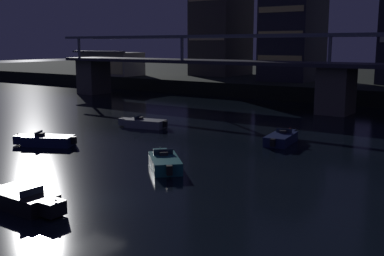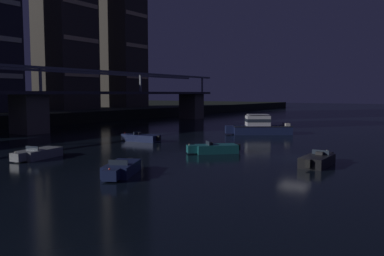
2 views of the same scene
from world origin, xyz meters
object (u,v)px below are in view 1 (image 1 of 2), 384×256
Objects in this scene: speedboat_near_center at (25,200)px; speedboat_mid_right at (282,138)px; speedboat_mid_left at (46,140)px; speedboat_near_right at (144,123)px; river_bridge at (337,76)px; waterfront_pavilion at (112,63)px; speedboat_mid_center at (164,162)px; tower_west_tall at (294,22)px.

speedboat_near_center is 22.43m from speedboat_mid_right.
speedboat_near_center is 15.34m from speedboat_mid_left.
speedboat_near_right and speedboat_mid_left have the same top height.
speedboat_near_center is at bearing -92.95° from river_bridge.
speedboat_mid_left is (-11.39, 10.28, 0.00)m from speedboat_near_center.
river_bridge is 34.25m from speedboat_mid_left.
speedboat_near_center is (-2.13, -41.49, -4.04)m from river_bridge.
speedboat_near_right is 11.06m from speedboat_mid_left.
speedboat_mid_left is at bearing -95.13° from speedboat_near_right.
waterfront_pavilion reaches higher than speedboat_near_center.
speedboat_near_right is (-12.53, -20.19, -4.04)m from river_bridge.
speedboat_mid_center is at bearing -92.10° from river_bridge.
tower_west_tall is (-13.79, 19.21, 7.31)m from river_bridge.
river_bridge reaches higher than speedboat_mid_center.
speedboat_mid_left and speedboat_mid_right have the same top height.
waterfront_pavilion is at bearing 128.83° from speedboat_mid_left.
tower_west_tall reaches higher than river_bridge.
tower_west_tall is 3.96× the size of speedboat_mid_left.
speedboat_near_center is at bearing -95.56° from speedboat_mid_center.
tower_west_tall is 3.71× the size of speedboat_mid_right.
speedboat_mid_right is (3.05, 11.92, 0.00)m from speedboat_mid_center.
speedboat_mid_left is at bearing 137.93° from speedboat_near_center.
waterfront_pavilion is at bearing 147.99° from speedboat_mid_right.
river_bridge is 16.86× the size of speedboat_near_center.
speedboat_mid_right is at bearing -32.01° from waterfront_pavilion.
waterfront_pavilion is 59.27m from speedboat_mid_right.
speedboat_near_right is at bearing 84.87° from speedboat_mid_left.
river_bridge is at bearing 87.05° from speedboat_near_center.
speedboat_mid_center is 12.30m from speedboat_mid_right.
tower_west_tall reaches higher than speedboat_mid_left.
speedboat_near_right is (1.25, -39.39, -11.36)m from tower_west_tall.
tower_west_tall is at bearing 100.87° from speedboat_near_center.
speedboat_mid_left is 0.94× the size of speedboat_mid_right.
speedboat_mid_center is (11.39, -11.16, 0.00)m from speedboat_near_right.
tower_west_tall is 35.96m from waterfront_pavilion.
tower_west_tall is at bearing 112.11° from speedboat_mid_right.
speedboat_mid_right is at bearing 37.36° from speedboat_mid_left.
waterfront_pavilion is at bearing 138.04° from speedboat_near_right.
tower_west_tall is 53.33m from speedboat_mid_center.
speedboat_mid_center is at bearing -75.96° from tower_west_tall.
speedboat_near_right and speedboat_mid_right have the same top height.
waterfront_pavilion is 2.52× the size of speedboat_mid_left.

